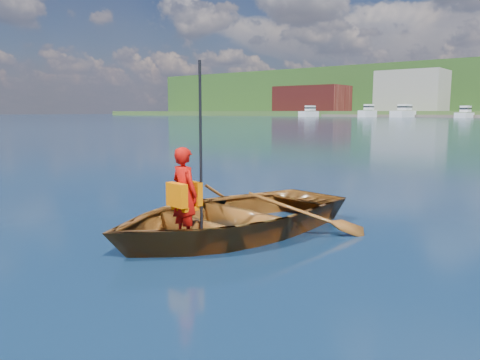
% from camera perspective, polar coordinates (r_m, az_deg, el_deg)
% --- Properties ---
extents(ground, '(600.00, 600.00, 0.00)m').
position_cam_1_polar(ground, '(6.99, -7.87, -6.10)').
color(ground, '#182548').
rests_on(ground, ground).
extents(rowboat, '(3.46, 4.39, 0.82)m').
position_cam_1_polar(rowboat, '(6.72, -1.20, -4.33)').
color(rowboat, brown).
rests_on(rowboat, ground).
extents(child_paddler, '(0.48, 0.38, 2.25)m').
position_cam_1_polar(child_paddler, '(5.97, -6.74, -1.67)').
color(child_paddler, '#B90B06').
rests_on(child_paddler, ground).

